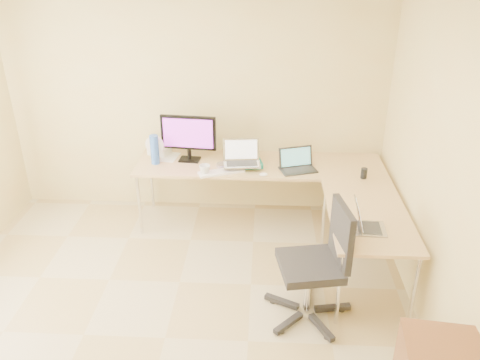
# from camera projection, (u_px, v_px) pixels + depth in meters

# --- Properties ---
(floor) EXTENTS (4.50, 4.50, 0.00)m
(floor) POSITION_uv_depth(u_px,v_px,m) (165.00, 338.00, 3.96)
(floor) COLOR tan
(floor) RESTS_ON ground
(wall_back) EXTENTS (4.50, 0.00, 4.50)m
(wall_back) POSITION_uv_depth(u_px,v_px,m) (196.00, 100.00, 5.40)
(wall_back) COLOR beige
(wall_back) RESTS_ON ground
(wall_right) EXTENTS (0.00, 4.50, 4.50)m
(wall_right) POSITION_uv_depth(u_px,v_px,m) (462.00, 204.00, 3.29)
(wall_right) COLOR beige
(wall_right) RESTS_ON ground
(desk_main) EXTENTS (2.65, 0.70, 0.73)m
(desk_main) POSITION_uv_depth(u_px,v_px,m) (259.00, 194.00, 5.42)
(desk_main) COLOR tan
(desk_main) RESTS_ON ground
(desk_return) EXTENTS (0.70, 1.30, 0.73)m
(desk_return) POSITION_uv_depth(u_px,v_px,m) (364.00, 247.00, 4.48)
(desk_return) COLOR tan
(desk_return) RESTS_ON ground
(monitor) EXTENTS (0.61, 0.25, 0.51)m
(monitor) POSITION_uv_depth(u_px,v_px,m) (189.00, 138.00, 5.23)
(monitor) COLOR black
(monitor) RESTS_ON desk_main
(book_stack) EXTENTS (0.30, 0.36, 0.05)m
(book_stack) POSITION_uv_depth(u_px,v_px,m) (250.00, 161.00, 5.25)
(book_stack) COLOR #147761
(book_stack) RESTS_ON desk_main
(laptop_center) EXTENTS (0.41, 0.33, 0.25)m
(laptop_center) POSITION_uv_depth(u_px,v_px,m) (242.00, 153.00, 5.07)
(laptop_center) COLOR #A6A6A6
(laptop_center) RESTS_ON desk_main
(laptop_black) EXTENTS (0.43, 0.37, 0.23)m
(laptop_black) POSITION_uv_depth(u_px,v_px,m) (299.00, 160.00, 5.06)
(laptop_black) COLOR black
(laptop_black) RESTS_ON desk_main
(keyboard) EXTENTS (0.49, 0.30, 0.02)m
(keyboard) POSITION_uv_depth(u_px,v_px,m) (222.00, 172.00, 5.05)
(keyboard) COLOR white
(keyboard) RESTS_ON desk_main
(mouse) EXTENTS (0.10, 0.08, 0.03)m
(mouse) POSITION_uv_depth(u_px,v_px,m) (264.00, 174.00, 4.99)
(mouse) COLOR white
(mouse) RESTS_ON desk_main
(mug) EXTENTS (0.13, 0.13, 0.11)m
(mug) POSITION_uv_depth(u_px,v_px,m) (205.00, 170.00, 5.00)
(mug) COLOR white
(mug) RESTS_ON desk_main
(cd_stack) EXTENTS (0.14, 0.14, 0.03)m
(cd_stack) POSITION_uv_depth(u_px,v_px,m) (222.00, 165.00, 5.19)
(cd_stack) COLOR silver
(cd_stack) RESTS_ON desk_main
(water_bottle) EXTENTS (0.10, 0.10, 0.32)m
(water_bottle) POSITION_uv_depth(u_px,v_px,m) (155.00, 150.00, 5.20)
(water_bottle) COLOR blue
(water_bottle) RESTS_ON desk_main
(papers) EXTENTS (0.23, 0.30, 0.01)m
(papers) POSITION_uv_depth(u_px,v_px,m) (169.00, 157.00, 5.42)
(papers) COLOR white
(papers) RESTS_ON desk_main
(white_box) EXTENTS (0.27, 0.24, 0.08)m
(white_box) POSITION_uv_depth(u_px,v_px,m) (160.00, 151.00, 5.48)
(white_box) COLOR white
(white_box) RESTS_ON desk_main
(desk_fan) EXTENTS (0.26, 0.26, 0.27)m
(desk_fan) POSITION_uv_depth(u_px,v_px,m) (156.00, 149.00, 5.29)
(desk_fan) COLOR silver
(desk_fan) RESTS_ON desk_main
(black_cup) EXTENTS (0.07, 0.07, 0.11)m
(black_cup) POSITION_uv_depth(u_px,v_px,m) (364.00, 173.00, 4.92)
(black_cup) COLOR black
(black_cup) RESTS_ON desk_main
(laptop_return) EXTENTS (0.32, 0.26, 0.21)m
(laptop_return) POSITION_uv_depth(u_px,v_px,m) (371.00, 219.00, 4.03)
(laptop_return) COLOR #9E9EAF
(laptop_return) RESTS_ON desk_return
(office_chair) EXTENTS (0.74, 0.74, 1.05)m
(office_chair) POSITION_uv_depth(u_px,v_px,m) (310.00, 266.00, 4.00)
(office_chair) COLOR black
(office_chair) RESTS_ON ground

